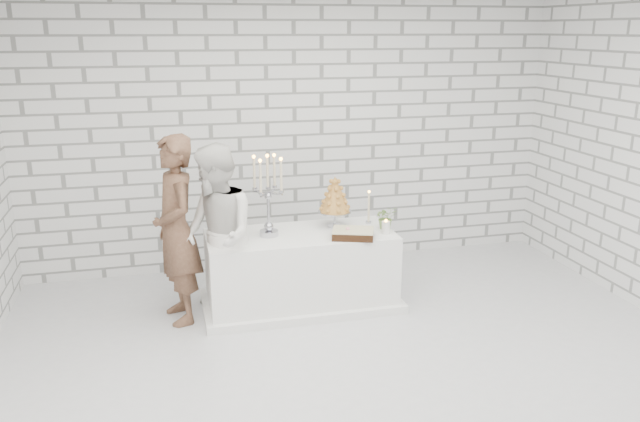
{
  "coord_description": "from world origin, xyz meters",
  "views": [
    {
      "loc": [
        -1.45,
        -4.39,
        2.64
      ],
      "look_at": [
        -0.1,
        0.96,
        1.05
      ],
      "focal_mm": 35.44,
      "sensor_mm": 36.0,
      "label": 1
    }
  ],
  "objects_px": {
    "candelabra": "(268,196)",
    "bride": "(217,236)",
    "cake_table": "(301,270)",
    "groom": "(176,230)",
    "croquembouche": "(335,202)"
  },
  "relations": [
    {
      "from": "cake_table",
      "to": "bride",
      "type": "distance_m",
      "value": 0.95
    },
    {
      "from": "candelabra",
      "to": "croquembouche",
      "type": "bearing_deg",
      "value": 10.39
    },
    {
      "from": "candelabra",
      "to": "bride",
      "type": "bearing_deg",
      "value": -161.37
    },
    {
      "from": "cake_table",
      "to": "croquembouche",
      "type": "height_order",
      "value": "croquembouche"
    },
    {
      "from": "cake_table",
      "to": "candelabra",
      "type": "xyz_separation_m",
      "value": [
        -0.3,
        0.01,
        0.77
      ]
    },
    {
      "from": "cake_table",
      "to": "groom",
      "type": "distance_m",
      "value": 1.27
    },
    {
      "from": "groom",
      "to": "candelabra",
      "type": "xyz_separation_m",
      "value": [
        0.86,
        0.02,
        0.27
      ]
    },
    {
      "from": "cake_table",
      "to": "bride",
      "type": "height_order",
      "value": "bride"
    },
    {
      "from": "cake_table",
      "to": "candelabra",
      "type": "height_order",
      "value": "candelabra"
    },
    {
      "from": "bride",
      "to": "candelabra",
      "type": "bearing_deg",
      "value": 97.26
    },
    {
      "from": "candelabra",
      "to": "croquembouche",
      "type": "height_order",
      "value": "candelabra"
    },
    {
      "from": "groom",
      "to": "candelabra",
      "type": "bearing_deg",
      "value": 78.42
    },
    {
      "from": "candelabra",
      "to": "croquembouche",
      "type": "relative_size",
      "value": 1.53
    },
    {
      "from": "croquembouche",
      "to": "bride",
      "type": "bearing_deg",
      "value": -166.03
    },
    {
      "from": "cake_table",
      "to": "candelabra",
      "type": "bearing_deg",
      "value": 178.74
    }
  ]
}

